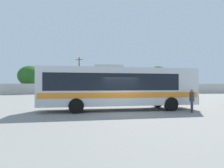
# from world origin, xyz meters

# --- Properties ---
(ground_plane) EXTENTS (300.00, 300.00, 0.00)m
(ground_plane) POSITION_xyz_m (0.00, 10.00, 0.00)
(ground_plane) COLOR gray
(perimeter_wall) EXTENTS (80.00, 0.30, 2.36)m
(perimeter_wall) POSITION_xyz_m (0.00, 29.35, 1.18)
(perimeter_wall) COLOR beige
(perimeter_wall) RESTS_ON ground_plane
(coach_bus_silver_orange) EXTENTS (12.16, 3.47, 3.49)m
(coach_bus_silver_orange) POSITION_xyz_m (-0.08, 1.51, 1.86)
(coach_bus_silver_orange) COLOR silver
(coach_bus_silver_orange) RESTS_ON ground_plane
(attendant_by_bus_door) EXTENTS (0.42, 0.42, 1.65)m
(attendant_by_bus_door) POSITION_xyz_m (5.01, -0.27, 0.93)
(attendant_by_bus_door) COLOR #38383D
(attendant_by_bus_door) RESTS_ON ground_plane
(parked_car_leftmost_silver) EXTENTS (4.27, 2.22, 1.52)m
(parked_car_leftmost_silver) POSITION_xyz_m (-9.16, 26.86, 0.80)
(parked_car_leftmost_silver) COLOR #B7BABF
(parked_car_leftmost_silver) RESTS_ON ground_plane
(parked_car_second_grey) EXTENTS (4.61, 2.22, 1.51)m
(parked_car_second_grey) POSITION_xyz_m (-2.81, 26.49, 0.80)
(parked_car_second_grey) COLOR slate
(parked_car_second_grey) RESTS_ON ground_plane
(parked_car_third_maroon) EXTENTS (4.52, 2.15, 1.50)m
(parked_car_third_maroon) POSITION_xyz_m (3.42, 26.56, 0.79)
(parked_car_third_maroon) COLOR maroon
(parked_car_third_maroon) RESTS_ON ground_plane
(utility_pole_near) EXTENTS (1.77, 0.60, 8.84)m
(utility_pole_near) POSITION_xyz_m (-5.69, 32.12, 4.60)
(utility_pole_near) COLOR #4C3823
(utility_pole_near) RESTS_ON ground_plane
(roadside_tree_left) EXTENTS (5.66, 5.66, 6.60)m
(roadside_tree_left) POSITION_xyz_m (-16.98, 31.72, 4.19)
(roadside_tree_left) COLOR brown
(roadside_tree_left) RESTS_ON ground_plane
(roadside_tree_midleft) EXTENTS (4.62, 4.62, 6.27)m
(roadside_tree_midleft) POSITION_xyz_m (-4.47, 31.87, 4.29)
(roadside_tree_midleft) COLOR brown
(roadside_tree_midleft) RESTS_ON ground_plane
(roadside_tree_midright) EXTENTS (5.67, 5.67, 6.78)m
(roadside_tree_midright) POSITION_xyz_m (1.41, 34.38, 4.36)
(roadside_tree_midright) COLOR brown
(roadside_tree_midright) RESTS_ON ground_plane
(roadside_tree_right) EXTENTS (4.67, 4.67, 7.03)m
(roadside_tree_right) POSITION_xyz_m (14.66, 33.65, 5.03)
(roadside_tree_right) COLOR brown
(roadside_tree_right) RESTS_ON ground_plane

